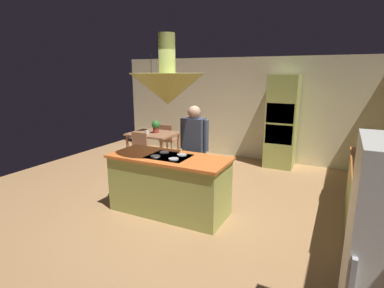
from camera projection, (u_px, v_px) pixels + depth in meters
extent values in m
plane|color=#AD7F51|center=(176.00, 206.00, 5.01)|extent=(8.16, 8.16, 0.00)
cube|color=beige|center=(242.00, 108.00, 7.72)|extent=(6.80, 0.10, 2.55)
cube|color=#A8B259|center=(169.00, 186.00, 4.74)|extent=(1.83, 0.75, 0.88)
cube|color=orange|center=(169.00, 157.00, 4.63)|extent=(1.89, 0.81, 0.04)
cube|color=black|center=(169.00, 157.00, 4.63)|extent=(0.64, 0.52, 0.01)
cylinder|color=#B2B2B7|center=(155.00, 156.00, 4.58)|extent=(0.15, 0.15, 0.02)
cylinder|color=#B2B2B7|center=(174.00, 159.00, 4.44)|extent=(0.15, 0.15, 0.02)
cylinder|color=#B2B2B7|center=(164.00, 152.00, 4.81)|extent=(0.15, 0.15, 0.02)
cylinder|color=#B2B2B7|center=(182.00, 155.00, 4.67)|extent=(0.15, 0.15, 0.02)
cube|color=#A8B259|center=(373.00, 200.00, 4.20)|extent=(0.62, 2.28, 0.88)
cube|color=orange|center=(378.00, 169.00, 4.09)|extent=(0.66, 2.32, 0.04)
cube|color=#A8B259|center=(282.00, 122.00, 6.94)|extent=(0.66, 0.62, 2.14)
cube|color=black|center=(280.00, 113.00, 6.63)|extent=(0.60, 0.04, 0.44)
cube|color=black|center=(279.00, 135.00, 6.74)|extent=(0.60, 0.04, 0.44)
cube|color=#B2B2B7|center=(351.00, 286.00, 1.74)|extent=(0.03, 0.04, 0.36)
cube|color=#9C6848|center=(153.00, 134.00, 7.23)|extent=(1.10, 0.88, 0.04)
cylinder|color=#9C6848|center=(128.00, 150.00, 7.21)|extent=(0.06, 0.06, 0.72)
cylinder|color=#9C6848|center=(162.00, 155.00, 6.78)|extent=(0.06, 0.06, 0.72)
cylinder|color=#9C6848|center=(146.00, 144.00, 7.87)|extent=(0.06, 0.06, 0.72)
cylinder|color=#9C6848|center=(179.00, 148.00, 7.44)|extent=(0.06, 0.06, 0.72)
cylinder|color=tan|center=(190.00, 175.00, 5.33)|extent=(0.14, 0.14, 0.81)
cylinder|color=tan|center=(199.00, 177.00, 5.25)|extent=(0.14, 0.14, 0.81)
cube|color=#3F4C66|center=(194.00, 136.00, 5.12)|extent=(0.36, 0.22, 0.62)
cylinder|color=#3F4C66|center=(183.00, 133.00, 5.21)|extent=(0.09, 0.09, 0.53)
cylinder|color=#3F4C66|center=(206.00, 136.00, 5.02)|extent=(0.09, 0.09, 0.53)
sphere|color=tan|center=(194.00, 112.00, 5.02)|extent=(0.22, 0.22, 0.22)
cone|color=#A8B259|center=(168.00, 89.00, 4.39)|extent=(1.10, 1.10, 0.45)
cylinder|color=#A8B259|center=(167.00, 53.00, 4.27)|extent=(0.24, 0.24, 0.55)
cone|color=#E0B266|center=(152.00, 87.00, 6.97)|extent=(0.32, 0.32, 0.22)
cylinder|color=black|center=(151.00, 68.00, 6.88)|extent=(0.01, 0.01, 0.60)
cube|color=#9C6848|center=(135.00, 153.00, 6.66)|extent=(0.40, 0.40, 0.04)
cube|color=#9C6848|center=(139.00, 142.00, 6.76)|extent=(0.40, 0.04, 0.42)
cylinder|color=#9C6848|center=(124.00, 164.00, 6.64)|extent=(0.04, 0.04, 0.43)
cylinder|color=#9C6848|center=(137.00, 166.00, 6.49)|extent=(0.04, 0.04, 0.43)
cylinder|color=#9C6848|center=(134.00, 160.00, 6.93)|extent=(0.04, 0.04, 0.43)
cylinder|color=#9C6848|center=(146.00, 162.00, 6.79)|extent=(0.04, 0.04, 0.43)
cube|color=#9C6848|center=(169.00, 140.00, 7.95)|extent=(0.40, 0.40, 0.04)
cube|color=#9C6848|center=(165.00, 133.00, 7.74)|extent=(0.40, 0.04, 0.42)
cylinder|color=#9C6848|center=(178.00, 147.00, 8.07)|extent=(0.04, 0.04, 0.43)
cylinder|color=#9C6848|center=(167.00, 146.00, 8.22)|extent=(0.04, 0.04, 0.43)
cylinder|color=#9C6848|center=(172.00, 150.00, 7.78)|extent=(0.04, 0.04, 0.43)
cylinder|color=#9C6848|center=(160.00, 149.00, 7.93)|extent=(0.04, 0.04, 0.43)
cylinder|color=#99382D|center=(156.00, 130.00, 7.23)|extent=(0.14, 0.14, 0.12)
sphere|color=#2D722D|center=(156.00, 125.00, 7.19)|extent=(0.20, 0.20, 0.20)
cylinder|color=white|center=(147.00, 133.00, 7.04)|extent=(0.07, 0.07, 0.09)
cylinder|color=#E0B78C|center=(384.00, 175.00, 3.57)|extent=(0.13, 0.13, 0.15)
cylinder|color=silver|center=(382.00, 169.00, 3.72)|extent=(0.11, 0.11, 0.20)
cube|color=#232326|center=(375.00, 147.00, 4.65)|extent=(0.46, 0.36, 0.28)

